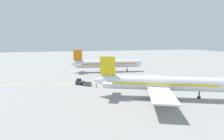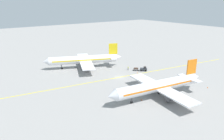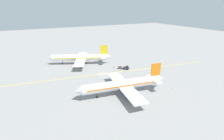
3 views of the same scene
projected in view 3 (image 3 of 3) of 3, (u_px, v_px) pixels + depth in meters
The scene contains 11 objects.
ground_plane at pixel (103, 74), 84.93m from camera, with size 400.00×400.00×0.00m, color gray.
apron_yellow_centreline at pixel (103, 74), 84.93m from camera, with size 0.40×120.00×0.01m, color yellow.
airplane_at_gate at pixel (123, 85), 64.66m from camera, with size 28.45×35.50×10.60m.
airplane_adjacent_stand at pixel (80, 58), 98.19m from camera, with size 27.81×33.86×10.60m.
baggage_tug_dark at pixel (126, 68), 90.67m from camera, with size 3.18×3.19×2.11m.
baggage_cart_trailing at pixel (120, 67), 91.67m from camera, with size 2.82×2.83×1.24m.
ground_crew_worker at pixel (114, 66), 92.82m from camera, with size 0.55×0.33×1.68m.
traffic_cone_near_nose at pixel (120, 70), 88.67m from camera, with size 0.32×0.32×0.55m, color orange.
traffic_cone_mid_apron at pixel (107, 95), 64.21m from camera, with size 0.32×0.32×0.55m, color orange.
traffic_cone_by_wingtip at pixel (171, 88), 69.82m from camera, with size 0.32×0.32×0.55m, color orange.
traffic_cone_far_edge at pixel (119, 75), 82.93m from camera, with size 0.32×0.32×0.55m, color orange.
Camera 3 is at (-72.52, 31.65, 31.26)m, focal length 28.00 mm.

